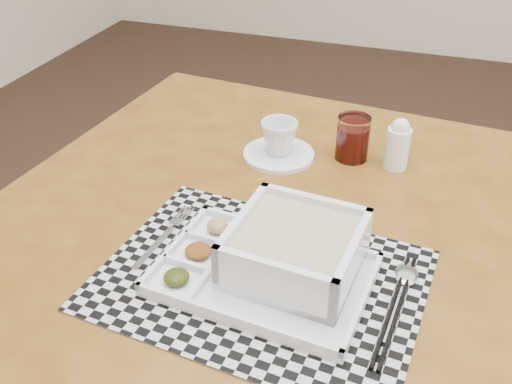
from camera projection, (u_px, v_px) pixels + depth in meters
floor at (379, 283)px, 2.08m from camera, size 5.00×5.00×0.00m
dining_table at (286, 267)px, 1.04m from camera, size 1.19×1.19×0.82m
placemat at (261, 279)px, 0.88m from camera, size 0.52×0.40×0.00m
serving_tray at (285, 257)px, 0.87m from camera, size 0.34×0.26×0.09m
fork at (164, 235)px, 0.97m from camera, size 0.03×0.19×0.00m
spoon at (405, 280)px, 0.88m from camera, size 0.04×0.18×0.01m
chopsticks at (395, 308)px, 0.82m from camera, size 0.04×0.24×0.01m
saucer at (279, 155)px, 1.20m from camera, size 0.15×0.15×0.01m
cup at (279, 137)px, 1.18m from camera, size 0.08×0.08×0.07m
juice_glass at (353, 140)px, 1.17m from camera, size 0.07×0.07×0.09m
creamer_bottle at (398, 144)px, 1.14m from camera, size 0.05×0.05×0.11m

